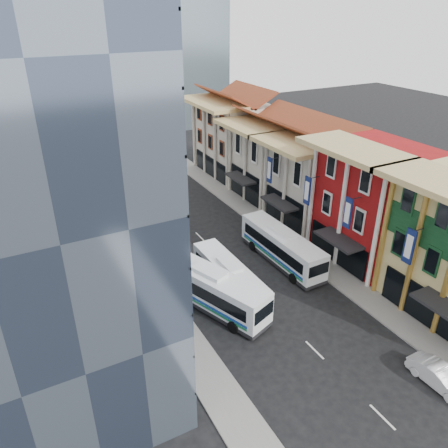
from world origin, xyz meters
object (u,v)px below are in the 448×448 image
office_tower (26,159)px  bus_left_near (229,278)px  sedan_right (440,377)px  bus_left_far (209,288)px  bus_right (282,246)px

office_tower → bus_left_near: office_tower is taller
sedan_right → office_tower: bearing=139.7°
bus_left_far → bus_right: bearing=-2.8°
bus_left_far → sedan_right: bus_left_far is taller
bus_left_far → bus_right: 10.36m
bus_left_near → sedan_right: bus_left_near is taller
bus_left_far → sedan_right: bearing=-77.6°
office_tower → bus_left_far: bearing=-9.6°
bus_left_near → sedan_right: 18.34m
sedan_right → bus_left_near: bearing=113.2°
bus_right → office_tower: bearing=-178.6°
office_tower → bus_left_near: bearing=-4.9°
bus_right → sedan_right: size_ratio=2.49×
bus_left_near → bus_right: bearing=17.1°
office_tower → sedan_right: 32.06m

